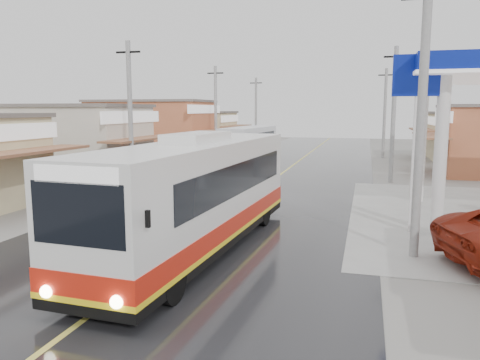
{
  "coord_description": "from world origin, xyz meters",
  "views": [
    {
      "loc": [
        5.52,
        -14.3,
        4.33
      ],
      "look_at": [
        1.08,
        2.11,
        1.78
      ],
      "focal_mm": 35.0,
      "sensor_mm": 36.0,
      "label": 1
    }
  ],
  "objects_px": {
    "tricycle_far": "(139,167)",
    "tyre_stack": "(93,200)",
    "coach_bus": "(199,194)",
    "cyclist": "(183,186)",
    "tricycle_near": "(63,179)",
    "second_bus": "(249,143)"
  },
  "relations": [
    {
      "from": "coach_bus",
      "to": "second_bus",
      "type": "relative_size",
      "value": 1.32
    },
    {
      "from": "cyclist",
      "to": "tyre_stack",
      "type": "relative_size",
      "value": 2.18
    },
    {
      "from": "coach_bus",
      "to": "cyclist",
      "type": "bearing_deg",
      "value": 119.01
    },
    {
      "from": "tricycle_near",
      "to": "tricycle_far",
      "type": "height_order",
      "value": "tricycle_near"
    },
    {
      "from": "coach_bus",
      "to": "tricycle_near",
      "type": "xyz_separation_m",
      "value": [
        -9.25,
        6.04,
        -0.75
      ]
    },
    {
      "from": "tricycle_far",
      "to": "tyre_stack",
      "type": "distance_m",
      "value": 6.74
    },
    {
      "from": "second_bus",
      "to": "tricycle_near",
      "type": "relative_size",
      "value": 3.56
    },
    {
      "from": "second_bus",
      "to": "tyre_stack",
      "type": "xyz_separation_m",
      "value": [
        -2.51,
        -19.35,
        -1.32
      ]
    },
    {
      "from": "cyclist",
      "to": "tyre_stack",
      "type": "xyz_separation_m",
      "value": [
        -3.49,
        -2.33,
        -0.44
      ]
    },
    {
      "from": "cyclist",
      "to": "coach_bus",
      "type": "bearing_deg",
      "value": -81.51
    },
    {
      "from": "cyclist",
      "to": "tricycle_near",
      "type": "xyz_separation_m",
      "value": [
        -5.63,
        -1.49,
        0.31
      ]
    },
    {
      "from": "tyre_stack",
      "to": "tricycle_far",
      "type": "bearing_deg",
      "value": 98.86
    },
    {
      "from": "second_bus",
      "to": "cyclist",
      "type": "xyz_separation_m",
      "value": [
        0.98,
        -17.02,
        -0.89
      ]
    },
    {
      "from": "cyclist",
      "to": "tricycle_near",
      "type": "bearing_deg",
      "value": 177.7
    },
    {
      "from": "tricycle_far",
      "to": "tyre_stack",
      "type": "relative_size",
      "value": 2.42
    },
    {
      "from": "second_bus",
      "to": "tyre_stack",
      "type": "height_order",
      "value": "second_bus"
    },
    {
      "from": "tricycle_far",
      "to": "second_bus",
      "type": "bearing_deg",
      "value": 53.67
    },
    {
      "from": "tricycle_far",
      "to": "cyclist",
      "type": "bearing_deg",
      "value": -64.23
    },
    {
      "from": "tricycle_far",
      "to": "tyre_stack",
      "type": "xyz_separation_m",
      "value": [
        1.03,
        -6.62,
        -0.69
      ]
    },
    {
      "from": "cyclist",
      "to": "tricycle_near",
      "type": "relative_size",
      "value": 0.83
    },
    {
      "from": "coach_bus",
      "to": "tricycle_far",
      "type": "xyz_separation_m",
      "value": [
        -8.15,
        11.83,
        -0.82
      ]
    },
    {
      "from": "coach_bus",
      "to": "tyre_stack",
      "type": "bearing_deg",
      "value": 147.16
    }
  ]
}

